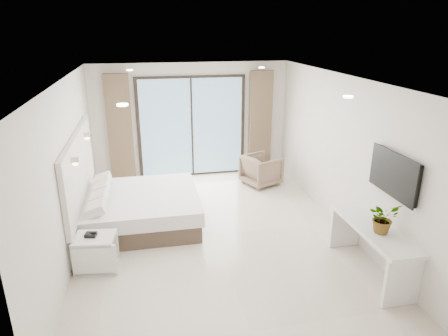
{
  "coord_description": "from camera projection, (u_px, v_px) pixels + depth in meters",
  "views": [
    {
      "loc": [
        -1.07,
        -6.14,
        3.47
      ],
      "look_at": [
        0.24,
        0.4,
        1.09
      ],
      "focal_mm": 32.0,
      "sensor_mm": 36.0,
      "label": 1
    }
  ],
  "objects": [
    {
      "name": "armchair",
      "position": [
        261.0,
        169.0,
        9.15
      ],
      "size": [
        0.93,
        0.95,
        0.76
      ],
      "primitive_type": "imported",
      "rotation": [
        0.0,
        0.0,
        1.97
      ],
      "color": "#7C6451",
      "rests_on": "ground"
    },
    {
      "name": "nightstand",
      "position": [
        96.0,
        253.0,
        5.98
      ],
      "size": [
        0.64,
        0.55,
        0.53
      ],
      "rotation": [
        0.0,
        0.0,
        -0.12
      ],
      "color": "white",
      "rests_on": "ground"
    },
    {
      "name": "room_shell",
      "position": [
        196.0,
        137.0,
        7.2
      ],
      "size": [
        4.62,
        6.22,
        2.72
      ],
      "color": "silver",
      "rests_on": "ground"
    },
    {
      "name": "console_desk",
      "position": [
        372.0,
        238.0,
        5.78
      ],
      "size": [
        0.53,
        1.71,
        0.77
      ],
      "color": "white",
      "rests_on": "ground"
    },
    {
      "name": "plant",
      "position": [
        383.0,
        221.0,
        5.48
      ],
      "size": [
        0.47,
        0.5,
        0.34
      ],
      "primitive_type": "imported",
      "rotation": [
        0.0,
        0.0,
        0.17
      ],
      "color": "#33662D",
      "rests_on": "console_desk"
    },
    {
      "name": "ground",
      "position": [
        215.0,
        234.0,
        7.04
      ],
      "size": [
        6.2,
        6.2,
        0.0
      ],
      "primitive_type": "plane",
      "color": "beige",
      "rests_on": "ground"
    },
    {
      "name": "phone",
      "position": [
        91.0,
        235.0,
        5.89
      ],
      "size": [
        0.18,
        0.16,
        0.05
      ],
      "primitive_type": "cube",
      "rotation": [
        0.0,
        0.0,
        -0.22
      ],
      "color": "black",
      "rests_on": "nightstand"
    },
    {
      "name": "bed",
      "position": [
        140.0,
        209.0,
        7.33
      ],
      "size": [
        2.07,
        1.97,
        0.72
      ],
      "color": "brown",
      "rests_on": "ground"
    }
  ]
}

